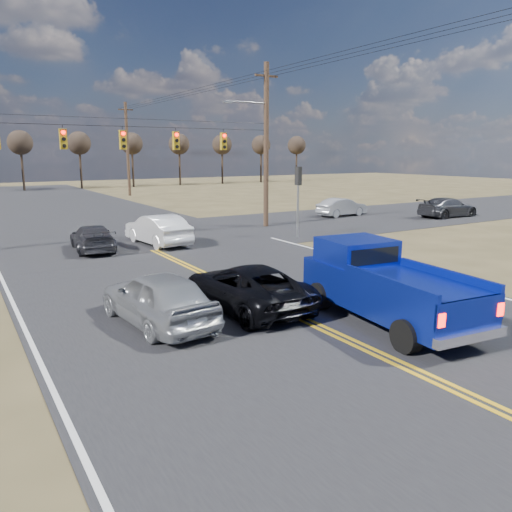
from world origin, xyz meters
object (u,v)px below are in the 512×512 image
dgrey_car_queue (93,238)px  cross_car_east_far (448,207)px  pickup_truck (384,285)px  white_car_queue (158,230)px  cross_car_east_near (342,207)px  silver_suv (158,298)px  black_suv (246,287)px

dgrey_car_queue → cross_car_east_far: size_ratio=0.87×
pickup_truck → white_car_queue: bearing=100.3°
dgrey_car_queue → cross_car_east_near: size_ratio=1.05×
white_car_queue → cross_car_east_near: size_ratio=1.15×
silver_suv → dgrey_car_queue: silver_suv is taller
silver_suv → cross_car_east_near: (20.31, 15.71, -0.09)m
silver_suv → cross_car_east_far: (26.55, 11.21, -0.04)m
black_suv → cross_car_east_far: cross_car_east_far is taller
black_suv → pickup_truck: bearing=130.3°
black_suv → cross_car_east_near: size_ratio=1.20×
white_car_queue → cross_car_east_far: 22.17m
dgrey_car_queue → pickup_truck: bearing=111.9°
dgrey_car_queue → black_suv: bearing=103.7°
pickup_truck → silver_suv: pickup_truck is taller
dgrey_car_queue → cross_car_east_far: 25.46m
white_car_queue → cross_car_east_far: bearing=173.3°
pickup_truck → dgrey_car_queue: (-4.33, 14.69, -0.42)m
dgrey_car_queue → silver_suv: bearing=90.1°
pickup_truck → white_car_queue: 14.73m
silver_suv → black_suv: (2.79, -0.04, -0.08)m
pickup_truck → black_suv: 4.01m
pickup_truck → silver_suv: (-5.43, 3.03, -0.28)m
pickup_truck → cross_car_east_far: 25.48m
cross_car_east_near → white_car_queue: bearing=99.7°
cross_car_east_far → silver_suv: bearing=114.1°
pickup_truck → cross_car_east_near: (14.88, 18.74, -0.37)m
dgrey_car_queue → cross_car_east_far: cross_car_east_far is taller
black_suv → cross_car_east_near: 23.56m
dgrey_car_queue → cross_car_east_near: bearing=-162.6°
cross_car_east_far → white_car_queue: bearing=90.0°
white_car_queue → cross_car_east_far: white_car_queue is taller
black_suv → cross_car_east_near: bearing=-139.2°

